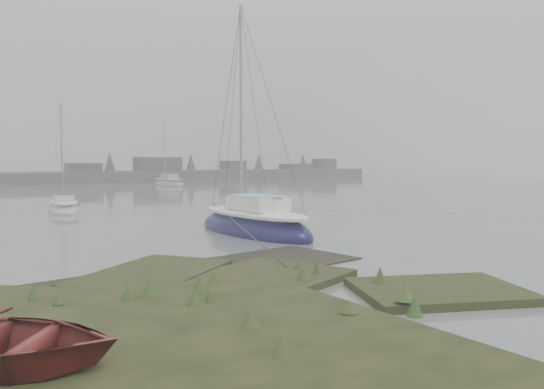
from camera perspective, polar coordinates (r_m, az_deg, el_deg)
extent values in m
plane|color=slate|center=(38.82, -21.61, -0.83)|extent=(160.00, 160.00, 0.00)
cube|color=#4C4F51|center=(77.97, -8.39, 2.00)|extent=(60.00, 8.00, 1.60)
cube|color=#424247|center=(71.24, -19.61, 2.31)|extent=(4.00, 3.00, 2.20)
cube|color=#424247|center=(74.52, -12.18, 2.80)|extent=(6.00, 3.00, 3.00)
cube|color=#424247|center=(79.95, -4.22, 2.76)|extent=(3.00, 3.00, 2.50)
cube|color=#424247|center=(86.72, 2.61, 2.67)|extent=(5.00, 3.00, 2.00)
cube|color=#424247|center=(90.50, 5.63, 2.96)|extent=(3.00, 3.00, 2.80)
cone|color=#384238|center=(74.30, -17.06, 3.03)|extent=(2.00, 2.00, 3.50)
cone|color=#384238|center=(78.83, -8.72, 3.18)|extent=(2.00, 2.00, 3.50)
cone|color=#384238|center=(84.84, -1.43, 3.26)|extent=(2.00, 2.00, 3.50)
cone|color=#384238|center=(90.13, 3.35, 3.28)|extent=(2.00, 2.00, 3.50)
ellipsoid|color=#0F0E3D|center=(21.13, -2.01, -3.87)|extent=(2.36, 7.01, 1.70)
ellipsoid|color=white|center=(21.05, -2.01, -2.03)|extent=(1.89, 6.11, 0.48)
cube|color=white|center=(20.76, -1.56, -0.95)|extent=(1.52, 2.41, 0.50)
cube|color=#8AC1E5|center=(20.74, -1.56, -0.18)|extent=(1.42, 2.21, 0.08)
cylinder|color=#939399|center=(21.81, -3.36, 9.60)|extent=(0.11, 0.11, 7.99)
cylinder|color=#939399|center=(20.58, -1.25, -0.21)|extent=(0.11, 2.80, 0.09)
ellipsoid|color=silver|center=(32.07, -21.46, -1.59)|extent=(2.35, 4.94, 1.15)
ellipsoid|color=white|center=(32.03, -21.48, -0.77)|extent=(1.93, 4.28, 0.33)
cube|color=white|center=(31.81, -21.47, -0.29)|extent=(1.28, 1.78, 0.34)
cube|color=#14174C|center=(31.80, -21.48, 0.06)|extent=(1.19, 1.63, 0.05)
cylinder|color=#939399|center=(32.56, -21.68, 4.49)|extent=(0.07, 0.07, 5.42)
cylinder|color=#939399|center=(31.66, -21.46, 0.04)|extent=(0.38, 1.88, 0.06)
ellipsoid|color=#B8BFC3|center=(61.44, -11.08, 1.05)|extent=(2.35, 6.07, 1.45)
ellipsoid|color=silver|center=(61.42, -11.09, 1.59)|extent=(1.91, 5.28, 0.41)
cube|color=silver|center=(61.18, -10.98, 1.92)|extent=(1.41, 2.12, 0.43)
cube|color=silver|center=(61.17, -10.98, 2.14)|extent=(1.31, 1.95, 0.07)
cylinder|color=#939399|center=(62.07, -11.46, 5.02)|extent=(0.09, 0.09, 6.80)
cylinder|color=#939399|center=(61.02, -10.91, 2.14)|extent=(0.23, 2.38, 0.08)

